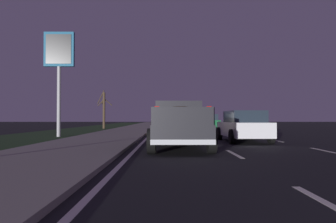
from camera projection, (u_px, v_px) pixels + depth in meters
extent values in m
plane|color=black|center=(214.00, 132.00, 27.19)|extent=(144.00, 144.00, 0.00)
cube|color=gray|center=(126.00, 131.00, 27.16)|extent=(108.00, 4.00, 0.12)
cube|color=#1E3819|center=(67.00, 132.00, 27.14)|extent=(108.00, 6.00, 0.01)
cube|color=silver|center=(327.00, 151.00, 11.47)|extent=(2.40, 0.14, 0.01)
cube|color=silver|center=(275.00, 140.00, 16.94)|extent=(2.40, 0.14, 0.01)
cube|color=silver|center=(250.00, 135.00, 22.04)|extent=(2.40, 0.14, 0.01)
cube|color=silver|center=(232.00, 131.00, 28.02)|extent=(2.40, 0.14, 0.01)
cube|color=silver|center=(220.00, 129.00, 34.62)|extent=(2.40, 0.14, 0.01)
cube|color=silver|center=(211.00, 127.00, 41.22)|extent=(2.40, 0.14, 0.01)
cube|color=silver|center=(206.00, 126.00, 46.77)|extent=(2.40, 0.14, 0.01)
cube|color=silver|center=(201.00, 125.00, 53.66)|extent=(2.40, 0.14, 0.01)
cube|color=silver|center=(197.00, 124.00, 59.72)|extent=(2.40, 0.14, 0.01)
cube|color=silver|center=(195.00, 124.00, 65.80)|extent=(2.40, 0.14, 0.01)
cube|color=silver|center=(192.00, 123.00, 72.75)|extent=(2.40, 0.14, 0.01)
cube|color=silver|center=(190.00, 123.00, 79.00)|extent=(2.40, 0.14, 0.01)
cube|color=silver|center=(331.00, 206.00, 4.33)|extent=(2.40, 0.14, 0.01)
cube|color=silver|center=(234.00, 154.00, 10.55)|extent=(2.40, 0.14, 0.01)
cube|color=silver|center=(210.00, 141.00, 16.51)|extent=(2.40, 0.14, 0.01)
cube|color=silver|center=(198.00, 135.00, 22.76)|extent=(2.40, 0.14, 0.01)
cube|color=silver|center=(191.00, 131.00, 28.97)|extent=(2.40, 0.14, 0.01)
cube|color=silver|center=(187.00, 129.00, 35.48)|extent=(2.40, 0.14, 0.01)
cube|color=silver|center=(184.00, 127.00, 41.44)|extent=(2.40, 0.14, 0.01)
cube|color=silver|center=(182.00, 126.00, 47.28)|extent=(2.40, 0.14, 0.01)
cube|color=silver|center=(180.00, 125.00, 54.00)|extent=(2.40, 0.14, 0.01)
cube|color=silver|center=(179.00, 124.00, 60.66)|extent=(2.40, 0.14, 0.01)
cube|color=silver|center=(177.00, 124.00, 66.97)|extent=(2.40, 0.14, 0.01)
cube|color=silver|center=(177.00, 123.00, 72.21)|extent=(2.40, 0.14, 0.01)
cube|color=silver|center=(176.00, 123.00, 78.63)|extent=(2.40, 0.14, 0.01)
cube|color=silver|center=(153.00, 132.00, 27.17)|extent=(108.00, 0.14, 0.01)
cube|color=#232328|center=(179.00, 131.00, 12.45)|extent=(5.42, 2.04, 0.60)
cube|color=#232328|center=(178.00, 113.00, 13.65)|extent=(2.17, 1.86, 0.90)
cube|color=#1E2833|center=(179.00, 111.00, 12.60)|extent=(0.05, 1.44, 0.50)
cube|color=#232328|center=(154.00, 116.00, 11.37)|extent=(3.02, 0.10, 0.56)
cube|color=#232328|center=(207.00, 116.00, 11.39)|extent=(3.02, 0.10, 0.56)
cube|color=#232328|center=(183.00, 116.00, 9.80)|extent=(0.09, 1.88, 0.56)
cube|color=silver|center=(183.00, 142.00, 9.79)|extent=(0.14, 2.00, 0.16)
cube|color=red|center=(157.00, 109.00, 9.81)|extent=(0.06, 0.14, 0.20)
cube|color=red|center=(209.00, 109.00, 9.83)|extent=(0.06, 0.14, 0.20)
ellipsoid|color=#4C422D|center=(180.00, 115.00, 11.38)|extent=(2.60, 1.54, 0.64)
sphere|color=silver|center=(170.00, 119.00, 11.88)|extent=(0.40, 0.40, 0.40)
sphere|color=beige|center=(190.00, 120.00, 10.78)|extent=(0.34, 0.34, 0.34)
cylinder|color=black|center=(155.00, 135.00, 14.22)|extent=(0.84, 0.28, 0.84)
cylinder|color=black|center=(200.00, 135.00, 14.24)|extent=(0.84, 0.28, 0.84)
cylinder|color=black|center=(151.00, 141.00, 10.65)|extent=(0.84, 0.28, 0.84)
cylinder|color=black|center=(211.00, 141.00, 10.68)|extent=(0.84, 0.28, 0.84)
cube|color=#9E845B|center=(177.00, 126.00, 22.59)|extent=(4.44, 1.89, 0.70)
cube|color=#1E2833|center=(177.00, 117.00, 22.35)|extent=(2.50, 1.64, 0.56)
cylinder|color=black|center=(165.00, 129.00, 24.09)|extent=(0.68, 0.22, 0.68)
cylinder|color=black|center=(189.00, 129.00, 24.06)|extent=(0.68, 0.22, 0.68)
cylinder|color=black|center=(163.00, 131.00, 21.10)|extent=(0.68, 0.22, 0.68)
cylinder|color=black|center=(191.00, 131.00, 21.07)|extent=(0.68, 0.22, 0.68)
cube|color=red|center=(177.00, 126.00, 20.44)|extent=(0.11, 1.51, 0.10)
cube|color=silver|center=(243.00, 129.00, 16.10)|extent=(4.45, 1.91, 0.70)
cube|color=#1E2833|center=(244.00, 117.00, 15.87)|extent=(2.50, 1.65, 0.56)
cylinder|color=black|center=(220.00, 133.00, 17.57)|extent=(0.68, 0.22, 0.68)
cylinder|color=black|center=(252.00, 133.00, 17.62)|extent=(0.68, 0.22, 0.68)
cylinder|color=black|center=(232.00, 137.00, 14.58)|extent=(0.68, 0.22, 0.68)
cylinder|color=black|center=(271.00, 137.00, 14.63)|extent=(0.68, 0.22, 0.68)
cube|color=red|center=(256.00, 130.00, 13.96)|extent=(0.12, 1.51, 0.10)
cube|color=#B2B5BA|center=(171.00, 123.00, 36.53)|extent=(4.44, 1.90, 0.70)
cube|color=#1E2833|center=(171.00, 117.00, 36.30)|extent=(2.50, 1.64, 0.56)
cylinder|color=black|center=(163.00, 125.00, 38.00)|extent=(0.68, 0.22, 0.68)
cylinder|color=black|center=(178.00, 125.00, 38.05)|extent=(0.68, 0.22, 0.68)
cylinder|color=black|center=(164.00, 126.00, 35.01)|extent=(0.68, 0.22, 0.68)
cylinder|color=black|center=(180.00, 126.00, 35.05)|extent=(0.68, 0.22, 0.68)
cube|color=red|center=(172.00, 123.00, 34.38)|extent=(0.11, 1.51, 0.10)
cube|color=#14592D|center=(207.00, 124.00, 30.57)|extent=(4.41, 1.83, 0.70)
cube|color=#1E2833|center=(208.00, 117.00, 30.33)|extent=(2.47, 1.60, 0.56)
cylinder|color=black|center=(197.00, 126.00, 32.05)|extent=(0.68, 0.22, 0.68)
cylinder|color=black|center=(214.00, 126.00, 32.07)|extent=(0.68, 0.22, 0.68)
cylinder|color=black|center=(200.00, 127.00, 29.06)|extent=(0.68, 0.22, 0.68)
cylinder|color=black|center=(220.00, 127.00, 29.08)|extent=(0.68, 0.22, 0.68)
cube|color=red|center=(211.00, 124.00, 28.42)|extent=(0.09, 1.51, 0.10)
cylinder|color=#99999E|center=(59.00, 84.00, 20.33)|extent=(0.24, 0.24, 6.65)
cube|color=navy|center=(59.00, 49.00, 20.37)|extent=(0.24, 1.90, 2.20)
cube|color=black|center=(59.00, 49.00, 20.24)|extent=(0.04, 1.60, 1.87)
cylinder|color=#423323|center=(104.00, 110.00, 35.86)|extent=(0.28, 0.28, 4.05)
cylinder|color=#423323|center=(101.00, 97.00, 36.17)|extent=(0.63, 0.91, 1.56)
cylinder|color=#423323|center=(101.00, 103.00, 36.09)|extent=(0.46, 0.84, 0.80)
cylinder|color=#423323|center=(108.00, 102.00, 36.12)|extent=(0.51, 0.91, 0.85)
cylinder|color=#423323|center=(103.00, 99.00, 36.24)|extent=(0.80, 0.46, 1.28)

